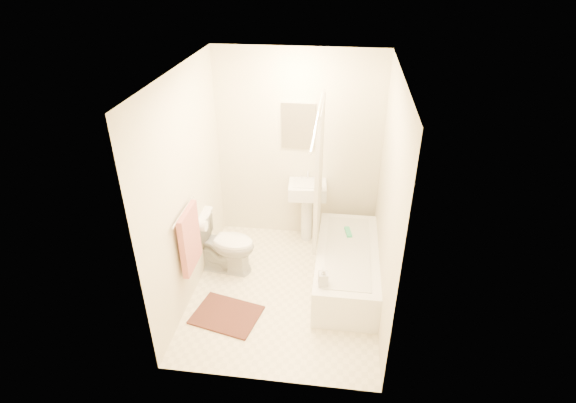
# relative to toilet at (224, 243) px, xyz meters

# --- Properties ---
(floor) EXTENTS (2.40, 2.40, 0.00)m
(floor) POSITION_rel_toilet_xyz_m (0.75, -0.31, -0.36)
(floor) COLOR beige
(floor) RESTS_ON ground
(ceiling) EXTENTS (2.40, 2.40, 0.00)m
(ceiling) POSITION_rel_toilet_xyz_m (0.75, -0.31, 2.04)
(ceiling) COLOR white
(ceiling) RESTS_ON ground
(wall_back) EXTENTS (2.00, 0.02, 2.40)m
(wall_back) POSITION_rel_toilet_xyz_m (0.75, 0.89, 0.84)
(wall_back) COLOR beige
(wall_back) RESTS_ON ground
(wall_left) EXTENTS (0.02, 2.40, 2.40)m
(wall_left) POSITION_rel_toilet_xyz_m (-0.25, -0.31, 0.84)
(wall_left) COLOR beige
(wall_left) RESTS_ON ground
(wall_right) EXTENTS (0.02, 2.40, 2.40)m
(wall_right) POSITION_rel_toilet_xyz_m (1.75, -0.31, 0.84)
(wall_right) COLOR beige
(wall_right) RESTS_ON ground
(mirror) EXTENTS (0.40, 0.03, 0.55)m
(mirror) POSITION_rel_toilet_xyz_m (0.75, 0.87, 1.14)
(mirror) COLOR white
(mirror) RESTS_ON wall_back
(curtain_rod) EXTENTS (0.03, 1.70, 0.03)m
(curtain_rod) POSITION_rel_toilet_xyz_m (1.05, -0.21, 1.64)
(curtain_rod) COLOR silver
(curtain_rod) RESTS_ON wall_back
(shower_curtain) EXTENTS (0.04, 0.80, 1.55)m
(shower_curtain) POSITION_rel_toilet_xyz_m (1.05, 0.19, 0.86)
(shower_curtain) COLOR silver
(shower_curtain) RESTS_ON curtain_rod
(towel_bar) EXTENTS (0.02, 0.60, 0.02)m
(towel_bar) POSITION_rel_toilet_xyz_m (-0.21, -0.56, 0.74)
(towel_bar) COLOR silver
(towel_bar) RESTS_ON wall_left
(towel) EXTENTS (0.06, 0.45, 0.66)m
(towel) POSITION_rel_toilet_xyz_m (-0.18, -0.56, 0.42)
(towel) COLOR #CC7266
(towel) RESTS_ON towel_bar
(toilet_paper) EXTENTS (0.11, 0.12, 0.12)m
(toilet_paper) POSITION_rel_toilet_xyz_m (-0.18, -0.19, 0.34)
(toilet_paper) COLOR white
(toilet_paper) RESTS_ON wall_left
(toilet) EXTENTS (0.77, 0.49, 0.71)m
(toilet) POSITION_rel_toilet_xyz_m (0.00, 0.00, 0.00)
(toilet) COLOR white
(toilet) RESTS_ON floor
(sink) EXTENTS (0.48, 0.40, 0.90)m
(sink) POSITION_rel_toilet_xyz_m (0.89, 0.73, 0.09)
(sink) COLOR silver
(sink) RESTS_ON floor
(bathtub) EXTENTS (0.67, 1.54, 0.43)m
(bathtub) POSITION_rel_toilet_xyz_m (1.41, -0.07, -0.14)
(bathtub) COLOR white
(bathtub) RESTS_ON floor
(bath_mat) EXTENTS (0.75, 0.63, 0.02)m
(bath_mat) POSITION_rel_toilet_xyz_m (0.20, -0.78, -0.35)
(bath_mat) COLOR #491F18
(bath_mat) RESTS_ON floor
(soap_bottle) EXTENTS (0.11, 0.11, 0.21)m
(soap_bottle) POSITION_rel_toilet_xyz_m (1.18, -0.67, 0.18)
(soap_bottle) COLOR silver
(soap_bottle) RESTS_ON bathtub
(scrub_brush) EXTENTS (0.09, 0.20, 0.04)m
(scrub_brush) POSITION_rel_toilet_xyz_m (1.41, 0.27, 0.10)
(scrub_brush) COLOR #38C07D
(scrub_brush) RESTS_ON bathtub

